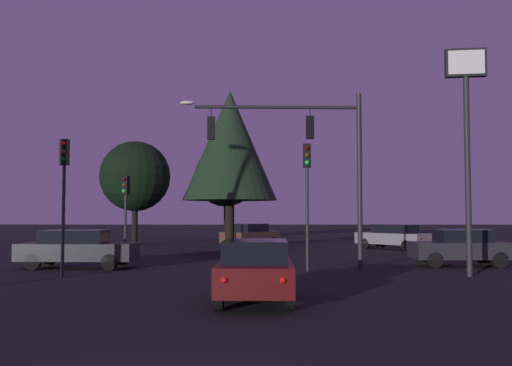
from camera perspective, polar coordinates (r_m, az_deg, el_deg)
ground_plane at (r=31.14m, az=-1.76°, el=-7.07°), size 168.00×168.00×0.00m
traffic_signal_mast_arm at (r=22.73m, az=5.11°, el=3.60°), size 7.19×0.55×6.94m
traffic_light_corner_left at (r=20.89m, az=-18.60°, el=0.31°), size 0.31×0.36×4.75m
traffic_light_corner_right at (r=21.87m, az=5.11°, el=0.17°), size 0.31×0.36×4.84m
traffic_light_median at (r=27.89m, az=-12.88°, el=-1.65°), size 0.37×0.39×3.98m
car_nearside_lane at (r=14.33m, az=-0.05°, el=-8.59°), size 1.85×4.17×1.52m
car_crossing_left at (r=24.08m, az=-17.37°, el=-6.21°), size 4.65×1.88×1.52m
car_crossing_right at (r=25.27m, az=19.72°, el=-6.02°), size 4.04×1.83×1.52m
car_far_lane at (r=37.53m, az=-0.60°, el=-5.18°), size 3.96×4.32×1.52m
car_parked_lot at (r=35.96m, az=13.52°, el=-5.18°), size 4.28×4.55×1.52m
store_sign_illuminated at (r=21.50m, az=20.23°, el=6.73°), size 1.42×0.42×7.98m
tree_behind_sign at (r=47.40m, az=-3.05°, el=0.69°), size 5.09×5.09×7.84m
tree_left_far at (r=41.04m, az=-11.94°, el=0.65°), size 4.93×4.93×7.27m
tree_center_horizon at (r=31.91m, az=-2.62°, el=3.75°), size 5.22×5.22×9.05m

